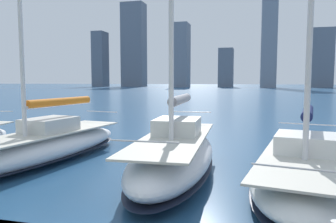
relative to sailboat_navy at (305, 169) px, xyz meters
The scene contains 4 objects.
city_skyline 156.53m from the sailboat_navy, 86.77° to the right, with size 166.01×23.49×46.89m.
sailboat_navy is the anchor object (origin of this frame).
sailboat_grey 4.04m from the sailboat_navy, ahead, with size 2.75×7.97×12.75m.
sailboat_orange 9.61m from the sailboat_navy, ahead, with size 3.82×9.70×11.03m.
Camera 1 is at (-2.39, 3.56, 3.20)m, focal length 35.00 mm.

